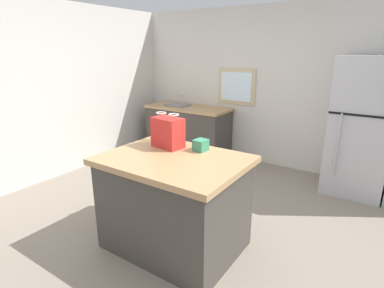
{
  "coord_description": "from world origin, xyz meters",
  "views": [
    {
      "loc": [
        1.54,
        -2.34,
        1.85
      ],
      "look_at": [
        -0.05,
        0.03,
        0.97
      ],
      "focal_mm": 28.59,
      "sensor_mm": 36.0,
      "label": 1
    }
  ],
  "objects_px": {
    "refrigerator": "(361,127)",
    "small_box": "(201,145)",
    "kitchen_island": "(174,203)",
    "bottle": "(159,129)",
    "shopping_bag": "(168,132)"
  },
  "relations": [
    {
      "from": "refrigerator",
      "to": "small_box",
      "type": "bearing_deg",
      "value": -119.91
    },
    {
      "from": "kitchen_island",
      "to": "refrigerator",
      "type": "bearing_deg",
      "value": 61.48
    },
    {
      "from": "bottle",
      "to": "small_box",
      "type": "bearing_deg",
      "value": -4.64
    },
    {
      "from": "shopping_bag",
      "to": "bottle",
      "type": "xyz_separation_m",
      "value": [
        -0.23,
        0.13,
        -0.03
      ]
    },
    {
      "from": "bottle",
      "to": "shopping_bag",
      "type": "bearing_deg",
      "value": -29.34
    },
    {
      "from": "small_box",
      "to": "bottle",
      "type": "distance_m",
      "value": 0.57
    },
    {
      "from": "kitchen_island",
      "to": "small_box",
      "type": "bearing_deg",
      "value": 71.77
    },
    {
      "from": "kitchen_island",
      "to": "refrigerator",
      "type": "relative_size",
      "value": 0.72
    },
    {
      "from": "bottle",
      "to": "kitchen_island",
      "type": "bearing_deg",
      "value": -36.94
    },
    {
      "from": "kitchen_island",
      "to": "shopping_bag",
      "type": "bearing_deg",
      "value": 136.89
    },
    {
      "from": "kitchen_island",
      "to": "shopping_bag",
      "type": "distance_m",
      "value": 0.69
    },
    {
      "from": "small_box",
      "to": "bottle",
      "type": "xyz_separation_m",
      "value": [
        -0.56,
        0.05,
        0.07
      ]
    },
    {
      "from": "shopping_bag",
      "to": "bottle",
      "type": "relative_size",
      "value": 1.3
    },
    {
      "from": "shopping_bag",
      "to": "small_box",
      "type": "height_order",
      "value": "shopping_bag"
    },
    {
      "from": "shopping_bag",
      "to": "small_box",
      "type": "xyz_separation_m",
      "value": [
        0.33,
        0.08,
        -0.1
      ]
    }
  ]
}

